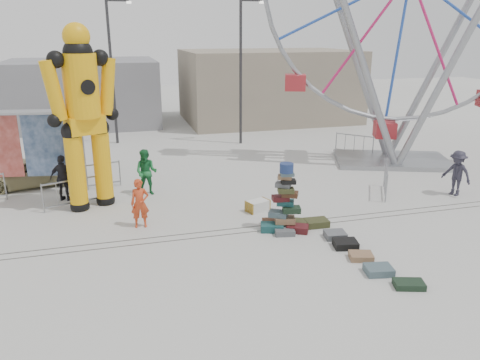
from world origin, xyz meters
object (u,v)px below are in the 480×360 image
object	(u,v)px
crash_test_dummy	(84,112)
banner_scaffold	(20,133)
barricade_dummy_c	(96,176)
pedestrian_grey	(457,173)
steamer_trunk	(258,206)
parked_suv	(33,172)
suitcase_tower	(285,211)
pedestrian_black	(63,178)
pedestrian_red	(140,203)
barricade_wheel_back	(354,144)
ferris_wheel	(408,1)
lamp_post_right	(242,65)
barricade_wheel_front	(386,181)
lamp_post_left	(113,65)
pedestrian_green	(146,172)
barricade_dummy_b	(71,193)

from	to	relation	value
crash_test_dummy	banner_scaffold	distance (m)	3.43
barricade_dummy_c	pedestrian_grey	world-z (taller)	pedestrian_grey
steamer_trunk	parked_suv	xyz separation A→B (m)	(-8.35, 5.43, 0.37)
suitcase_tower	pedestrian_black	size ratio (longest dim) A/B	1.27
pedestrian_red	parked_suv	xyz separation A→B (m)	(-4.13, 5.79, -0.27)
crash_test_dummy	barricade_wheel_back	world-z (taller)	crash_test_dummy
ferris_wheel	pedestrian_black	distance (m)	16.87
suitcase_tower	steamer_trunk	bearing A→B (deg)	121.73
banner_scaffold	lamp_post_right	bearing A→B (deg)	40.24
banner_scaffold	pedestrian_black	world-z (taller)	banner_scaffold
barricade_wheel_front	parked_suv	xyz separation A→B (m)	(-13.87, 5.03, 0.01)
lamp_post_left	pedestrian_grey	xyz separation A→B (m)	(12.79, -13.05, -3.57)
lamp_post_left	lamp_post_right	bearing A→B (deg)	-15.95
crash_test_dummy	pedestrian_red	distance (m)	4.01
barricade_wheel_back	suitcase_tower	bearing A→B (deg)	-84.53
pedestrian_green	pedestrian_black	bearing A→B (deg)	-160.70
ferris_wheel	pedestrian_grey	distance (m)	8.37
suitcase_tower	banner_scaffold	bearing A→B (deg)	166.16
lamp_post_left	barricade_wheel_front	xyz separation A→B (m)	(10.14, -12.23, -3.93)
pedestrian_red	pedestrian_grey	bearing A→B (deg)	2.19
steamer_trunk	pedestrian_red	xyz separation A→B (m)	(-4.23, -0.36, 0.64)
banner_scaffold	pedestrian_red	world-z (taller)	banner_scaffold
barricade_dummy_b	pedestrian_green	world-z (taller)	pedestrian_green
pedestrian_red	pedestrian_black	world-z (taller)	pedestrian_black
parked_suv	barricade_wheel_front	bearing A→B (deg)	-123.18
pedestrian_red	barricade_dummy_c	bearing A→B (deg)	110.97
lamp_post_right	barricade_dummy_c	size ratio (longest dim) A/B	4.00
crash_test_dummy	pedestrian_black	distance (m)	3.05
barricade_wheel_front	barricade_wheel_back	world-z (taller)	same
banner_scaffold	barricade_dummy_c	xyz separation A→B (m)	(2.63, 0.06, -1.99)
lamp_post_left	ferris_wheel	distance (m)	15.72
crash_test_dummy	steamer_trunk	xyz separation A→B (m)	(5.84, -2.06, -3.39)
ferris_wheel	parked_suv	size ratio (longest dim) A/B	3.83
lamp_post_left	crash_test_dummy	xyz separation A→B (m)	(-1.22, -10.57, -0.89)
lamp_post_right	suitcase_tower	size ratio (longest dim) A/B	3.50
lamp_post_left	barricade_wheel_back	world-z (taller)	lamp_post_left
suitcase_tower	lamp_post_left	bearing A→B (deg)	129.42
barricade_dummy_c	barricade_wheel_back	bearing A→B (deg)	-2.88
lamp_post_left	steamer_trunk	distance (m)	14.12
banner_scaffold	pedestrian_grey	xyz separation A→B (m)	(16.54, -4.54, -1.63)
barricade_dummy_b	pedestrian_black	size ratio (longest dim) A/B	1.11
lamp_post_right	ferris_wheel	xyz separation A→B (m)	(6.13, -6.06, 3.14)
ferris_wheel	barricade_wheel_front	distance (m)	8.74
suitcase_tower	barricade_dummy_b	distance (m)	8.02
lamp_post_right	pedestrian_black	world-z (taller)	lamp_post_right
suitcase_tower	pedestrian_green	bearing A→B (deg)	151.25
ferris_wheel	lamp_post_left	bearing A→B (deg)	168.74
lamp_post_right	steamer_trunk	xyz separation A→B (m)	(-2.37, -10.63, -4.29)
lamp_post_right	pedestrian_red	size ratio (longest dim) A/B	4.79
lamp_post_left	pedestrian_grey	distance (m)	18.62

